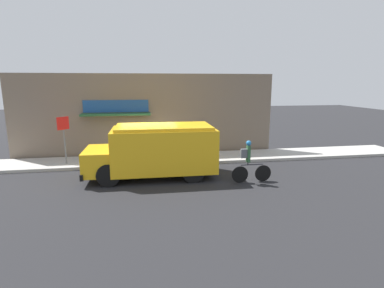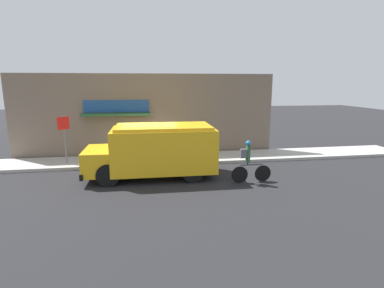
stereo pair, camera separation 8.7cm
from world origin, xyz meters
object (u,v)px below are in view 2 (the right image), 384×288
at_px(school_bus, 156,150).
at_px(trash_bin, 177,146).
at_px(stop_sign_post, 64,132).
at_px(cyclist, 249,163).

distance_m(school_bus, trash_bin, 3.52).
relative_size(school_bus, stop_sign_post, 2.35).
bearing_deg(trash_bin, stop_sign_post, -169.88).
bearing_deg(trash_bin, cyclist, -62.69).
bearing_deg(cyclist, trash_bin, 116.27).
relative_size(school_bus, trash_bin, 5.71).
xyz_separation_m(school_bus, stop_sign_post, (-4.20, 2.28, 0.52)).
distance_m(stop_sign_post, trash_bin, 5.63).
distance_m(cyclist, trash_bin, 5.20).
relative_size(school_bus, cyclist, 3.15).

